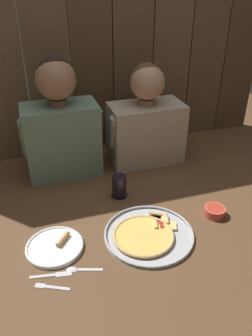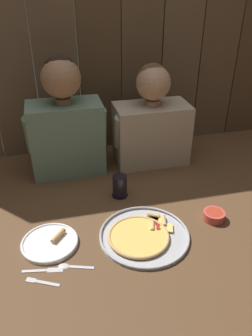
{
  "view_description": "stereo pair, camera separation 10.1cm",
  "coord_description": "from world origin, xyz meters",
  "px_view_note": "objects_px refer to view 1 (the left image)",
  "views": [
    {
      "loc": [
        -0.4,
        -1.17,
        0.97
      ],
      "look_at": [
        0.01,
        0.1,
        0.18
      ],
      "focal_mm": 35.48,
      "sensor_mm": 36.0,
      "label": 1
    },
    {
      "loc": [
        -0.3,
        -1.19,
        0.97
      ],
      "look_at": [
        0.01,
        0.1,
        0.18
      ],
      "focal_mm": 35.48,
      "sensor_mm": 36.0,
      "label": 2
    }
  ],
  "objects_px": {
    "pizza_tray": "(147,234)",
    "diner_left": "(61,124)",
    "dipping_bowl": "(215,211)",
    "dinner_plate": "(55,246)",
    "drinking_glass": "(119,186)",
    "diner_right": "(146,121)"
  },
  "relations": [
    {
      "from": "dinner_plate",
      "to": "diner_right",
      "type": "xyz_separation_m",
      "value": [
        0.61,
        0.58,
        0.24
      ]
    },
    {
      "from": "drinking_glass",
      "to": "diner_right",
      "type": "height_order",
      "value": "diner_right"
    },
    {
      "from": "dinner_plate",
      "to": "pizza_tray",
      "type": "bearing_deg",
      "value": -6.86
    },
    {
      "from": "drinking_glass",
      "to": "diner_left",
      "type": "xyz_separation_m",
      "value": [
        -0.22,
        0.31,
        0.24
      ]
    },
    {
      "from": "dinner_plate",
      "to": "drinking_glass",
      "type": "xyz_separation_m",
      "value": [
        0.36,
        0.27,
        0.05
      ]
    },
    {
      "from": "dipping_bowl",
      "to": "diner_left",
      "type": "relative_size",
      "value": 0.16
    },
    {
      "from": "pizza_tray",
      "to": "diner_right",
      "type": "height_order",
      "value": "diner_right"
    },
    {
      "from": "dinner_plate",
      "to": "dipping_bowl",
      "type": "height_order",
      "value": "dipping_bowl"
    },
    {
      "from": "pizza_tray",
      "to": "drinking_glass",
      "type": "bearing_deg",
      "value": 95.26
    },
    {
      "from": "diner_left",
      "to": "pizza_tray",
      "type": "bearing_deg",
      "value": -68.28
    },
    {
      "from": "dinner_plate",
      "to": "diner_right",
      "type": "height_order",
      "value": "diner_right"
    },
    {
      "from": "pizza_tray",
      "to": "dipping_bowl",
      "type": "xyz_separation_m",
      "value": [
        0.34,
        0.04,
        0.01
      ]
    },
    {
      "from": "dinner_plate",
      "to": "drinking_glass",
      "type": "distance_m",
      "value": 0.45
    },
    {
      "from": "dipping_bowl",
      "to": "drinking_glass",
      "type": "bearing_deg",
      "value": 143.07
    },
    {
      "from": "pizza_tray",
      "to": "dinner_plate",
      "type": "xyz_separation_m",
      "value": [
        -0.39,
        0.05,
        -0.0
      ]
    },
    {
      "from": "dinner_plate",
      "to": "diner_left",
      "type": "bearing_deg",
      "value": 76.9
    },
    {
      "from": "diner_right",
      "to": "dipping_bowl",
      "type": "bearing_deg",
      "value": -78.51
    },
    {
      "from": "pizza_tray",
      "to": "diner_right",
      "type": "bearing_deg",
      "value": 70.3
    },
    {
      "from": "pizza_tray",
      "to": "dipping_bowl",
      "type": "bearing_deg",
      "value": 6.07
    },
    {
      "from": "pizza_tray",
      "to": "diner_left",
      "type": "height_order",
      "value": "diner_left"
    },
    {
      "from": "drinking_glass",
      "to": "diner_left",
      "type": "relative_size",
      "value": 0.18
    },
    {
      "from": "dipping_bowl",
      "to": "dinner_plate",
      "type": "bearing_deg",
      "value": 179.24
    }
  ]
}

